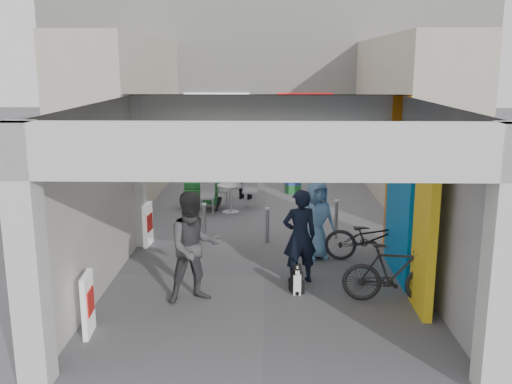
{
  "coord_description": "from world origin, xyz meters",
  "views": [
    {
      "loc": [
        0.07,
        -10.83,
        4.18
      ],
      "look_at": [
        -0.19,
        1.0,
        1.51
      ],
      "focal_mm": 40.0,
      "sensor_mm": 36.0,
      "label": 1
    }
  ],
  "objects_px": {
    "bicycle_front": "(372,238)",
    "bicycle_rear": "(394,274)",
    "produce_stand": "(201,199)",
    "man_back_turned": "(194,247)",
    "man_with_dog": "(300,236)",
    "cafe_set": "(227,198)",
    "white_van": "(333,156)",
    "border_collie": "(297,281)",
    "man_elderly": "(316,220)",
    "man_crates": "(246,171)"
  },
  "relations": [
    {
      "from": "bicycle_front",
      "to": "bicycle_rear",
      "type": "relative_size",
      "value": 1.11
    },
    {
      "from": "produce_stand",
      "to": "man_back_turned",
      "type": "xyz_separation_m",
      "value": [
        0.67,
        -6.65,
        0.7
      ]
    },
    {
      "from": "produce_stand",
      "to": "man_with_dog",
      "type": "relative_size",
      "value": 0.63
    },
    {
      "from": "cafe_set",
      "to": "man_with_dog",
      "type": "distance_m",
      "value": 5.91
    },
    {
      "from": "produce_stand",
      "to": "white_van",
      "type": "bearing_deg",
      "value": 32.36
    },
    {
      "from": "border_collie",
      "to": "man_with_dog",
      "type": "relative_size",
      "value": 0.33
    },
    {
      "from": "bicycle_rear",
      "to": "man_with_dog",
      "type": "bearing_deg",
      "value": 66.31
    },
    {
      "from": "man_elderly",
      "to": "bicycle_rear",
      "type": "xyz_separation_m",
      "value": [
        1.18,
        -2.39,
        -0.32
      ]
    },
    {
      "from": "border_collie",
      "to": "man_with_dog",
      "type": "bearing_deg",
      "value": 68.8
    },
    {
      "from": "man_back_turned",
      "to": "bicycle_front",
      "type": "xyz_separation_m",
      "value": [
        3.54,
        2.15,
        -0.48
      ]
    },
    {
      "from": "bicycle_rear",
      "to": "white_van",
      "type": "relative_size",
      "value": 0.47
    },
    {
      "from": "man_crates",
      "to": "bicycle_front",
      "type": "xyz_separation_m",
      "value": [
        2.95,
        -5.78,
        -0.37
      ]
    },
    {
      "from": "white_van",
      "to": "produce_stand",
      "type": "bearing_deg",
      "value": 117.98
    },
    {
      "from": "man_elderly",
      "to": "bicycle_front",
      "type": "height_order",
      "value": "man_elderly"
    },
    {
      "from": "produce_stand",
      "to": "white_van",
      "type": "height_order",
      "value": "white_van"
    },
    {
      "from": "man_crates",
      "to": "man_back_turned",
      "type": "bearing_deg",
      "value": 99.31
    },
    {
      "from": "produce_stand",
      "to": "white_van",
      "type": "xyz_separation_m",
      "value": [
        4.53,
        5.92,
        0.34
      ]
    },
    {
      "from": "produce_stand",
      "to": "bicycle_front",
      "type": "distance_m",
      "value": 6.16
    },
    {
      "from": "produce_stand",
      "to": "bicycle_rear",
      "type": "height_order",
      "value": "bicycle_rear"
    },
    {
      "from": "cafe_set",
      "to": "man_crates",
      "type": "relative_size",
      "value": 0.9
    },
    {
      "from": "man_elderly",
      "to": "man_with_dog",
      "type": "bearing_deg",
      "value": -131.12
    },
    {
      "from": "produce_stand",
      "to": "border_collie",
      "type": "bearing_deg",
      "value": -88.42
    },
    {
      "from": "cafe_set",
      "to": "produce_stand",
      "type": "xyz_separation_m",
      "value": [
        -0.77,
        0.11,
        -0.04
      ]
    },
    {
      "from": "man_back_turned",
      "to": "man_elderly",
      "type": "bearing_deg",
      "value": 23.46
    },
    {
      "from": "man_back_turned",
      "to": "bicycle_rear",
      "type": "height_order",
      "value": "man_back_turned"
    },
    {
      "from": "man_crates",
      "to": "bicycle_rear",
      "type": "height_order",
      "value": "man_crates"
    },
    {
      "from": "man_back_turned",
      "to": "produce_stand",
      "type": "bearing_deg",
      "value": 74.02
    },
    {
      "from": "cafe_set",
      "to": "white_van",
      "type": "relative_size",
      "value": 0.42
    },
    {
      "from": "produce_stand",
      "to": "bicycle_rear",
      "type": "relative_size",
      "value": 0.65
    },
    {
      "from": "man_back_turned",
      "to": "bicycle_rear",
      "type": "distance_m",
      "value": 3.57
    },
    {
      "from": "cafe_set",
      "to": "bicycle_rear",
      "type": "xyz_separation_m",
      "value": [
        3.44,
        -6.55,
        0.2
      ]
    },
    {
      "from": "man_with_dog",
      "to": "white_van",
      "type": "distance_m",
      "value": 11.78
    },
    {
      "from": "cafe_set",
      "to": "man_elderly",
      "type": "distance_m",
      "value": 4.77
    },
    {
      "from": "cafe_set",
      "to": "bicycle_front",
      "type": "bearing_deg",
      "value": -51.94
    },
    {
      "from": "produce_stand",
      "to": "bicycle_rear",
      "type": "bearing_deg",
      "value": -77.94
    },
    {
      "from": "produce_stand",
      "to": "bicycle_rear",
      "type": "distance_m",
      "value": 7.88
    },
    {
      "from": "border_collie",
      "to": "white_van",
      "type": "distance_m",
      "value": 12.37
    },
    {
      "from": "cafe_set",
      "to": "produce_stand",
      "type": "distance_m",
      "value": 0.78
    },
    {
      "from": "man_elderly",
      "to": "man_back_turned",
      "type": "bearing_deg",
      "value": -158.83
    },
    {
      "from": "man_with_dog",
      "to": "man_crates",
      "type": "xyz_separation_m",
      "value": [
        -1.33,
        6.99,
        -0.03
      ]
    },
    {
      "from": "produce_stand",
      "to": "man_back_turned",
      "type": "height_order",
      "value": "man_back_turned"
    },
    {
      "from": "bicycle_front",
      "to": "bicycle_rear",
      "type": "distance_m",
      "value": 2.17
    },
    {
      "from": "man_back_turned",
      "to": "white_van",
      "type": "height_order",
      "value": "man_back_turned"
    },
    {
      "from": "man_crates",
      "to": "man_with_dog",
      "type": "bearing_deg",
      "value": 114.33
    },
    {
      "from": "produce_stand",
      "to": "bicycle_rear",
      "type": "xyz_separation_m",
      "value": [
        4.21,
        -6.66,
        0.24
      ]
    },
    {
      "from": "man_with_dog",
      "to": "bicycle_rear",
      "type": "height_order",
      "value": "man_with_dog"
    },
    {
      "from": "man_back_turned",
      "to": "man_crates",
      "type": "distance_m",
      "value": 7.96
    },
    {
      "from": "man_with_dog",
      "to": "man_elderly",
      "type": "distance_m",
      "value": 1.49
    },
    {
      "from": "white_van",
      "to": "bicycle_front",
      "type": "bearing_deg",
      "value": 153.64
    },
    {
      "from": "man_crates",
      "to": "bicycle_rear",
      "type": "bearing_deg",
      "value": 123.92
    }
  ]
}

